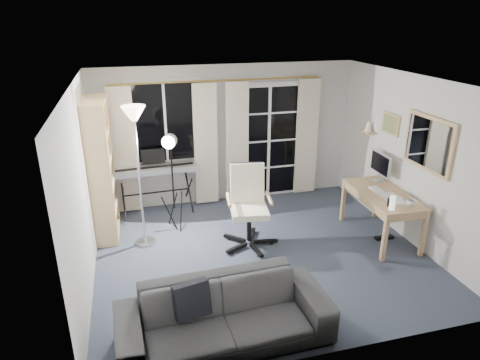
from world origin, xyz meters
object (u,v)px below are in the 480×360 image
object	(u,v)px
bookshelf	(99,174)
sofa	(224,306)
desk	(383,199)
monitor	(380,164)
torchiere_lamp	(136,135)
studio_light	(170,153)
keyboard_piano	(155,170)
mug	(411,202)
office_chair	(248,198)

from	to	relation	value
bookshelf	sofa	bearing A→B (deg)	-64.46
desk	monitor	world-z (taller)	monitor
torchiere_lamp	studio_light	world-z (taller)	torchiere_lamp
torchiere_lamp	monitor	size ratio (longest dim) A/B	3.95
sofa	monitor	bearing A→B (deg)	31.95
torchiere_lamp	monitor	distance (m)	3.70
keyboard_piano	torchiere_lamp	bearing A→B (deg)	-107.98
torchiere_lamp	mug	world-z (taller)	torchiere_lamp
desk	mug	bearing A→B (deg)	-76.61
studio_light	desk	distance (m)	3.20
office_chair	sofa	xyz separation A→B (m)	(-0.81, -1.94, -0.27)
office_chair	mug	world-z (taller)	office_chair
bookshelf	mug	world-z (taller)	bookshelf
bookshelf	desk	bearing A→B (deg)	-15.41
mug	sofa	distance (m)	3.07
studio_light	mug	world-z (taller)	studio_light
keyboard_piano	desk	xyz separation A→B (m)	(3.17, -1.69, -0.15)
torchiere_lamp	desk	distance (m)	3.66
mug	desk	bearing A→B (deg)	101.31
bookshelf	torchiere_lamp	bearing A→B (deg)	-38.90
keyboard_piano	monitor	xyz separation A→B (m)	(3.37, -1.24, 0.21)
studio_light	monitor	xyz separation A→B (m)	(3.16, -0.57, -0.28)
keyboard_piano	monitor	distance (m)	3.59
desk	keyboard_piano	bearing A→B (deg)	154.02
desk	torchiere_lamp	bearing A→B (deg)	170.43
keyboard_piano	sofa	bearing A→B (deg)	-85.39
bookshelf	studio_light	distance (m)	1.09
sofa	office_chair	bearing A→B (deg)	65.24
bookshelf	mug	size ratio (longest dim) A/B	17.53
torchiere_lamp	mug	distance (m)	3.84
office_chair	mug	distance (m)	2.24
mug	bookshelf	bearing A→B (deg)	157.70
bookshelf	mug	xyz separation A→B (m)	(4.11, -1.68, -0.20)
studio_light	torchiere_lamp	bearing A→B (deg)	-126.17
bookshelf	keyboard_piano	xyz separation A→B (m)	(0.84, 0.51, -0.20)
bookshelf	office_chair	size ratio (longest dim) A/B	1.75
torchiere_lamp	sofa	bearing A→B (deg)	-73.28
keyboard_piano	monitor	bearing A→B (deg)	-22.82
keyboard_piano	mug	world-z (taller)	keyboard_piano
bookshelf	studio_light	xyz separation A→B (m)	(1.04, -0.17, 0.29)
office_chair	desk	xyz separation A→B (m)	(1.95, -0.38, -0.06)
studio_light	desk	xyz separation A→B (m)	(2.97, -1.02, -0.64)
monitor	mug	size ratio (longest dim) A/B	4.40
torchiere_lamp	monitor	xyz separation A→B (m)	(3.64, -0.26, -0.65)
torchiere_lamp	desk	bearing A→B (deg)	-11.65
monitor	mug	bearing A→B (deg)	-93.72
studio_light	sofa	xyz separation A→B (m)	(0.21, -2.57, -0.84)
mug	monitor	bearing A→B (deg)	84.19
keyboard_piano	office_chair	bearing A→B (deg)	-49.64
studio_light	monitor	distance (m)	3.22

